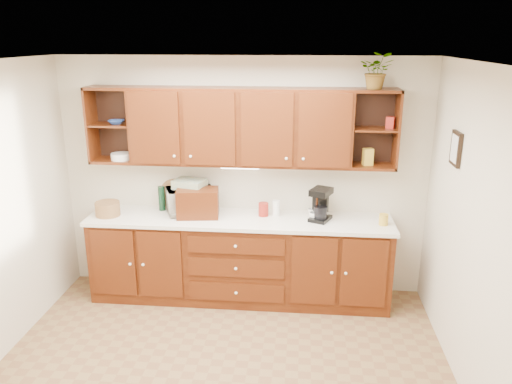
% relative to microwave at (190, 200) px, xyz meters
% --- Properties ---
extents(floor, '(4.00, 4.00, 0.00)m').
position_rel_microwave_xyz_m(floor, '(0.55, -1.56, -1.08)').
color(floor, brown).
rests_on(floor, ground).
extents(ceiling, '(4.00, 4.00, 0.00)m').
position_rel_microwave_xyz_m(ceiling, '(0.55, -1.56, 1.52)').
color(ceiling, white).
rests_on(ceiling, back_wall).
extents(back_wall, '(4.00, 0.00, 4.00)m').
position_rel_microwave_xyz_m(back_wall, '(0.55, 0.19, 0.22)').
color(back_wall, beige).
rests_on(back_wall, floor).
extents(right_wall, '(0.00, 3.50, 3.50)m').
position_rel_microwave_xyz_m(right_wall, '(2.55, -1.56, 0.22)').
color(right_wall, beige).
rests_on(right_wall, floor).
extents(base_cabinets, '(3.20, 0.60, 0.90)m').
position_rel_microwave_xyz_m(base_cabinets, '(0.55, -0.11, -0.63)').
color(base_cabinets, '#381206').
rests_on(base_cabinets, floor).
extents(countertop, '(3.24, 0.64, 0.04)m').
position_rel_microwave_xyz_m(countertop, '(0.55, -0.12, -0.16)').
color(countertop, white).
rests_on(countertop, base_cabinets).
extents(upper_cabinets, '(3.20, 0.33, 0.80)m').
position_rel_microwave_xyz_m(upper_cabinets, '(0.56, 0.03, 0.82)').
color(upper_cabinets, '#381206').
rests_on(upper_cabinets, back_wall).
extents(undercabinet_light, '(0.40, 0.05, 0.02)m').
position_rel_microwave_xyz_m(undercabinet_light, '(0.55, -0.03, 0.39)').
color(undercabinet_light, white).
rests_on(undercabinet_light, upper_cabinets).
extents(framed_picture, '(0.03, 0.24, 0.30)m').
position_rel_microwave_xyz_m(framed_picture, '(2.53, -0.66, 0.77)').
color(framed_picture, black).
rests_on(framed_picture, right_wall).
extents(wicker_basket, '(0.28, 0.28, 0.15)m').
position_rel_microwave_xyz_m(wicker_basket, '(-0.87, -0.18, -0.06)').
color(wicker_basket, olive).
rests_on(wicker_basket, countertop).
extents(microwave, '(0.59, 0.50, 0.28)m').
position_rel_microwave_xyz_m(microwave, '(0.00, 0.00, 0.00)').
color(microwave, beige).
rests_on(microwave, countertop).
extents(towel_stack, '(0.37, 0.31, 0.10)m').
position_rel_microwave_xyz_m(towel_stack, '(0.00, 0.00, 0.19)').
color(towel_stack, tan).
rests_on(towel_stack, microwave).
extents(wine_bottle, '(0.10, 0.10, 0.27)m').
position_rel_microwave_xyz_m(wine_bottle, '(-0.33, 0.04, -0.00)').
color(wine_bottle, black).
rests_on(wine_bottle, countertop).
extents(woven_tray, '(0.35, 0.13, 0.33)m').
position_rel_microwave_xyz_m(woven_tray, '(-0.21, 0.13, -0.13)').
color(woven_tray, olive).
rests_on(woven_tray, countertop).
extents(bread_box, '(0.47, 0.33, 0.31)m').
position_rel_microwave_xyz_m(bread_box, '(0.11, -0.12, 0.01)').
color(bread_box, '#381206').
rests_on(bread_box, countertop).
extents(mug_tree, '(0.24, 0.25, 0.28)m').
position_rel_microwave_xyz_m(mug_tree, '(1.37, -0.04, -0.09)').
color(mug_tree, '#381206').
rests_on(mug_tree, countertop).
extents(canister_red, '(0.14, 0.14, 0.14)m').
position_rel_microwave_xyz_m(canister_red, '(0.80, -0.03, -0.07)').
color(canister_red, maroon).
rests_on(canister_red, countertop).
extents(canister_white, '(0.11, 0.11, 0.17)m').
position_rel_microwave_xyz_m(canister_white, '(0.94, -0.02, -0.05)').
color(canister_white, white).
rests_on(canister_white, countertop).
extents(canister_yellow, '(0.10, 0.10, 0.12)m').
position_rel_microwave_xyz_m(canister_yellow, '(2.05, -0.19, -0.08)').
color(canister_yellow, gold).
rests_on(canister_yellow, countertop).
extents(coffee_maker, '(0.27, 0.30, 0.34)m').
position_rel_microwave_xyz_m(coffee_maker, '(1.41, -0.09, 0.03)').
color(coffee_maker, black).
rests_on(coffee_maker, countertop).
extents(bowl_stack, '(0.20, 0.20, 0.04)m').
position_rel_microwave_xyz_m(bowl_stack, '(-0.76, 0.01, 0.84)').
color(bowl_stack, '#26458E').
rests_on(bowl_stack, upper_cabinets).
extents(plate_stack, '(0.26, 0.26, 0.07)m').
position_rel_microwave_xyz_m(plate_stack, '(-0.73, -0.01, 0.48)').
color(plate_stack, white).
rests_on(plate_stack, upper_cabinets).
extents(pantry_box_yellow, '(0.11, 0.10, 0.17)m').
position_rel_microwave_xyz_m(pantry_box_yellow, '(1.87, -0.00, 0.53)').
color(pantry_box_yellow, gold).
rests_on(pantry_box_yellow, upper_cabinets).
extents(pantry_box_red, '(0.10, 0.10, 0.12)m').
position_rel_microwave_xyz_m(pantry_box_red, '(2.07, 0.01, 0.88)').
color(pantry_box_red, maroon).
rests_on(pantry_box_red, upper_cabinets).
extents(potted_plant, '(0.37, 0.33, 0.35)m').
position_rel_microwave_xyz_m(potted_plant, '(1.90, -0.03, 1.39)').
color(potted_plant, '#999999').
rests_on(potted_plant, upper_cabinets).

